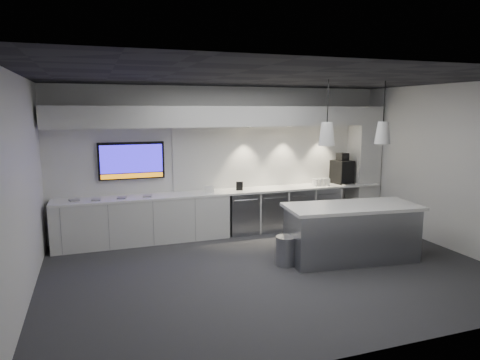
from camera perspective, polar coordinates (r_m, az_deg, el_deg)
name	(u,v)px	position (r m, az deg, el deg)	size (l,w,h in m)	color
floor	(272,270)	(7.00, 4.23, -11.89)	(7.00, 7.00, 0.00)	#313134
ceiling	(274,78)	(6.54, 4.56, 13.44)	(7.00, 7.00, 0.00)	black
wall_back	(225,160)	(8.93, -2.03, 2.71)	(7.00, 7.00, 0.00)	silver
wall_front	(373,215)	(4.47, 17.32, -4.42)	(7.00, 7.00, 0.00)	silver
wall_left	(21,192)	(6.13, -27.20, -1.38)	(7.00, 7.00, 0.00)	silver
wall_right	(451,168)	(8.61, 26.28, 1.50)	(7.00, 7.00, 0.00)	silver
back_counter	(230,192)	(8.72, -1.37, -1.57)	(6.80, 0.65, 0.04)	white
left_base_cabinets	(143,220)	(8.46, -12.77, -5.26)	(3.30, 0.63, 0.86)	silver
fridge_unit_a	(241,212)	(8.89, 0.18, -4.35)	(0.60, 0.61, 0.85)	gray
fridge_unit_b	(269,210)	(9.11, 3.92, -4.03)	(0.60, 0.61, 0.85)	gray
fridge_unit_c	(296,208)	(9.37, 7.48, -3.71)	(0.60, 0.61, 0.85)	gray
fridge_unit_d	(322,206)	(9.67, 10.82, -3.40)	(0.60, 0.61, 0.85)	gray
backsplash	(278,155)	(9.33, 5.08, 3.28)	(4.60, 0.03, 1.30)	silver
soffit	(229,116)	(8.58, -1.47, 8.47)	(6.90, 0.60, 0.40)	silver
column	(363,165)	(10.11, 16.13, 1.99)	(0.55, 0.55, 2.60)	silver
wall_tv	(132,161)	(8.51, -14.25, 2.51)	(1.25, 0.07, 0.72)	black
island	(351,232)	(7.54, 14.60, -6.75)	(2.33, 1.20, 0.95)	gray
bin	(286,251)	(7.17, 6.13, -9.34)	(0.34, 0.34, 0.48)	gray
coffee_machine	(342,171)	(9.82, 13.45, 1.18)	(0.43, 0.59, 0.68)	black
sign_black	(240,186)	(8.73, -0.07, -0.81)	(0.14, 0.02, 0.18)	black
sign_white	(210,189)	(8.51, -4.08, -1.24)	(0.18, 0.02, 0.14)	white
cup_cluster	(321,182)	(9.47, 10.76, -0.27)	(0.38, 0.18, 0.15)	white
tray_a	(74,200)	(8.31, -21.25, -2.52)	(0.16, 0.16, 0.03)	gray
tray_b	(96,200)	(8.22, -18.66, -2.50)	(0.16, 0.16, 0.03)	gray
tray_c	(122,198)	(8.26, -15.48, -2.29)	(0.16, 0.16, 0.03)	gray
tray_d	(147,196)	(8.30, -12.24, -2.10)	(0.16, 0.16, 0.03)	gray
pendant_left	(327,134)	(6.98, 11.50, 6.07)	(0.26, 0.26, 1.07)	silver
pendant_right	(383,133)	(7.58, 18.50, 6.02)	(0.26, 0.26, 1.07)	silver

